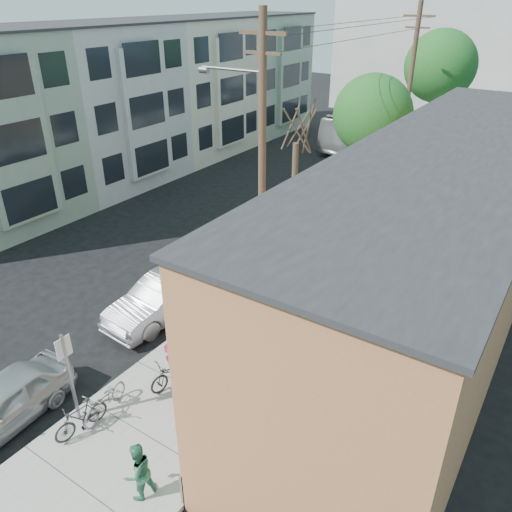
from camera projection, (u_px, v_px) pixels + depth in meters
The scene contains 27 objects.
ground at pixel (139, 316), 18.30m from camera, with size 120.00×120.00×0.00m, color black.
sidewalk at pixel (365, 234), 24.29m from camera, with size 4.50×58.00×0.15m, color #ABA89E.
cafe_building at pixel (441, 245), 16.05m from camera, with size 6.60×20.20×6.61m.
apartment_row at pixel (157, 97), 32.31m from camera, with size 6.30×32.00×9.00m.
end_cap_building at pixel (437, 46), 47.42m from camera, with size 18.00×8.00×12.00m, color #B8B8B3.
sign_post at pixel (69, 370), 12.93m from camera, with size 0.07×0.45×2.80m.
parking_meter_near at pixel (216, 290), 18.04m from camera, with size 0.14×0.14×1.24m.
parking_meter_far at pixel (311, 222), 23.39m from camera, with size 0.14×0.14×1.24m.
utility_pole_near at pixel (261, 153), 17.91m from camera, with size 3.57×0.28×10.00m.
utility_pole_far at pixel (409, 90), 29.83m from camera, with size 1.80×0.28×10.00m.
tree_bare at pixel (294, 207), 20.30m from camera, with size 0.24×0.24×5.26m.
tree_leafy_mid at pixel (373, 115), 24.96m from camera, with size 3.97×3.97×6.94m.
tree_leafy_far at pixel (440, 66), 32.87m from camera, with size 4.67×4.67×8.39m.
patio_chair_a at pixel (228, 415), 13.22m from camera, with size 0.50×0.50×0.88m, color #113F22, non-canonical shape.
patio_chair_b at pixel (226, 417), 13.16m from camera, with size 0.50×0.50×0.88m, color #113F22, non-canonical shape.
patron_grey at pixel (304, 317), 16.33m from camera, with size 0.68×0.44×1.86m, color gray.
patron_green at pixel (138, 472), 11.25m from camera, with size 0.75×0.58×1.54m, color #327E57.
cyclist at pixel (175, 363), 14.59m from camera, with size 0.98×0.56×1.51m, color maroon.
cyclist_bike at pixel (176, 370), 14.73m from camera, with size 0.62×1.78×0.94m, color black.
parked_bike_a at pixel (81, 418), 13.09m from camera, with size 0.44×1.55×0.93m, color black.
parked_bike_b at pixel (105, 400), 13.66m from camera, with size 0.60×1.73×0.91m, color gray.
car_0 at pixel (1, 404), 13.41m from camera, with size 1.65×4.10×1.40m, color silver.
car_1 at pixel (165, 297), 17.99m from camera, with size 1.64×4.70×1.55m, color #A5A5AC.
car_2 at pixel (256, 234), 22.89m from camera, with size 1.89×4.64×1.35m, color black.
car_3 at pixel (311, 197), 26.92m from camera, with size 2.45×5.30×1.47m, color #B6B7BE.
car_4 at pixel (364, 163), 32.50m from camera, with size 1.36×3.90×1.29m, color #ACB0B4.
bus at pixel (368, 125), 38.50m from camera, with size 2.48×10.61×2.96m, color silver.
Camera 1 is at (11.97, -10.25, 10.49)m, focal length 35.00 mm.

